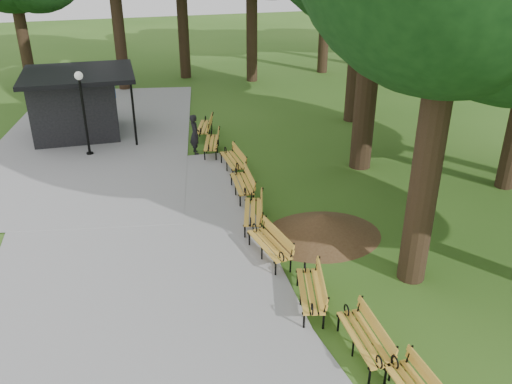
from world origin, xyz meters
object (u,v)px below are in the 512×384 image
object	(u,v)px
bench_7	(233,160)
bench_9	(204,127)
kiosk	(75,104)
bench_5	(253,212)
person	(195,134)
bench_6	(242,184)
bench_8	(211,143)
bench_3	(310,291)
lamp_post	(82,97)
bench_4	(269,245)
dirt_mound	(322,225)
bench_2	(364,338)

from	to	relation	value
bench_7	bench_9	distance (m)	3.98
kiosk	bench_5	world-z (taller)	kiosk
bench_7	person	bearing A→B (deg)	-157.39
bench_6	bench_9	world-z (taller)	same
bench_6	bench_8	distance (m)	4.10
kiosk	bench_9	bearing A→B (deg)	-16.67
bench_3	bench_9	distance (m)	12.27
bench_8	bench_9	bearing A→B (deg)	-167.41
lamp_post	bench_3	xyz separation A→B (m)	(5.10, -11.41, -1.96)
lamp_post	bench_5	size ratio (longest dim) A/B	1.77
bench_6	bench_9	xyz separation A→B (m)	(-0.17, 6.05, 0.00)
bench_4	bench_6	size ratio (longest dim) A/B	1.00
kiosk	person	bearing A→B (deg)	-36.30
person	bench_4	xyz separation A→B (m)	(0.63, -8.23, -0.37)
bench_6	bench_8	xyz separation A→B (m)	(-0.24, 4.09, 0.00)
dirt_mound	bench_8	world-z (taller)	bench_8
person	dirt_mound	distance (m)	7.87
kiosk	bench_6	bearing A→B (deg)	-54.15
bench_5	bench_6	world-z (taller)	same
bench_5	bench_9	world-z (taller)	same
bench_8	bench_9	size ratio (longest dim) A/B	1.00
lamp_post	dirt_mound	distance (m)	10.88
bench_2	bench_5	bearing A→B (deg)	-171.18
dirt_mound	bench_3	world-z (taller)	bench_3
bench_6	bench_4	bearing A→B (deg)	-0.16
person	bench_7	distance (m)	2.44
bench_2	bench_7	size ratio (longest dim) A/B	1.00
bench_5	bench_7	size ratio (longest dim) A/B	1.00
kiosk	bench_4	xyz separation A→B (m)	(5.21, -11.66, -0.97)
bench_8	dirt_mound	bearing A→B (deg)	29.02
person	bench_9	xyz separation A→B (m)	(0.70, 1.79, -0.37)
person	bench_6	xyz separation A→B (m)	(0.87, -4.25, -0.37)
lamp_post	bench_6	distance (m)	7.46
person	lamp_post	size ratio (longest dim) A/B	0.48
bench_3	bench_8	bearing A→B (deg)	-163.68
person	bench_8	distance (m)	0.75
kiosk	bench_9	size ratio (longest dim) A/B	2.37
person	kiosk	size ratio (longest dim) A/B	0.36
dirt_mound	bench_5	bearing A→B (deg)	146.91
bench_4	bench_8	world-z (taller)	same
bench_5	bench_7	xyz separation A→B (m)	(0.33, 4.11, 0.00)
dirt_mound	lamp_post	bearing A→B (deg)	128.26
bench_2	bench_4	distance (m)	4.17
bench_7	bench_8	distance (m)	2.05
kiosk	bench_7	world-z (taller)	kiosk
kiosk	bench_8	size ratio (longest dim) A/B	2.37
lamp_post	bench_3	bearing A→B (deg)	-65.90
bench_9	bench_5	bearing A→B (deg)	17.37
person	bench_4	world-z (taller)	person
person	bench_5	world-z (taller)	person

